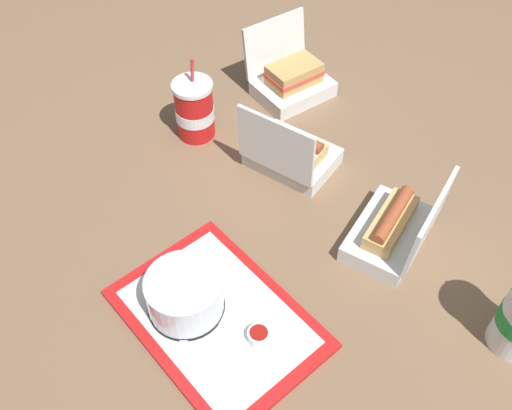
{
  "coord_description": "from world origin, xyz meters",
  "views": [
    {
      "loc": [
        -0.7,
        0.33,
        0.91
      ],
      "look_at": [
        -0.02,
        -0.02,
        0.05
      ],
      "focal_mm": 40.0,
      "sensor_mm": 36.0,
      "label": 1
    }
  ],
  "objects": [
    {
      "name": "food_tray",
      "position": [
        -0.2,
        0.15,
        0.01
      ],
      "size": [
        0.42,
        0.34,
        0.01
      ],
      "color": "red",
      "rests_on": "ground_plane"
    },
    {
      "name": "soda_cup_left",
      "position": [
        0.29,
        -0.01,
        0.07
      ],
      "size": [
        0.09,
        0.09,
        0.2
      ],
      "color": "red",
      "rests_on": "ground_plane"
    },
    {
      "name": "ground_plane",
      "position": [
        0.0,
        0.0,
        0.0
      ],
      "size": [
        3.2,
        3.2,
        0.0
      ],
      "primitive_type": "plane",
      "color": "brown"
    },
    {
      "name": "clamshell_hotdog_front",
      "position": [
        -0.19,
        -0.23,
        0.04
      ],
      "size": [
        0.22,
        0.24,
        0.16
      ],
      "color": "white",
      "rests_on": "ground_plane"
    },
    {
      "name": "clamshell_sandwich_back",
      "position": [
        0.32,
        -0.29,
        0.04
      ],
      "size": [
        0.19,
        0.2,
        0.17
      ],
      "color": "white",
      "rests_on": "ground_plane"
    },
    {
      "name": "clamshell_hotdog_center",
      "position": [
        0.09,
        -0.16,
        0.04
      ],
      "size": [
        0.23,
        0.22,
        0.18
      ],
      "color": "white",
      "rests_on": "ground_plane"
    },
    {
      "name": "plastic_fork",
      "position": [
        -0.22,
        0.22,
        0.02
      ],
      "size": [
        0.11,
        0.02,
        0.0
      ],
      "primitive_type": "cube",
      "rotation": [
        0.0,
        0.0,
        0.11
      ],
      "color": "white",
      "rests_on": "food_tray"
    },
    {
      "name": "cake_container",
      "position": [
        -0.15,
        0.19,
        0.05
      ],
      "size": [
        0.14,
        0.14,
        0.08
      ],
      "color": "black",
      "rests_on": "food_tray"
    },
    {
      "name": "napkin_stack",
      "position": [
        -0.21,
        0.1,
        0.02
      ],
      "size": [
        0.12,
        0.12,
        0.0
      ],
      "primitive_type": "cube",
      "rotation": [
        0.0,
        0.0,
        0.29
      ],
      "color": "white",
      "rests_on": "food_tray"
    },
    {
      "name": "ketchup_cup",
      "position": [
        -0.27,
        0.11,
        0.03
      ],
      "size": [
        0.04,
        0.04,
        0.02
      ],
      "color": "white",
      "rests_on": "food_tray"
    }
  ]
}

